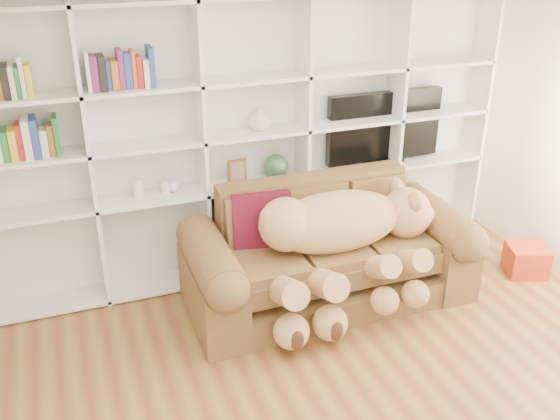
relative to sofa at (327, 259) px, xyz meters
name	(u,v)px	position (x,y,z in m)	size (l,w,h in m)	color
wall_back	(246,120)	(-0.41, 0.85, 0.98)	(5.00, 0.02, 2.70)	white
bookshelf	(223,133)	(-0.65, 0.71, 0.94)	(4.43, 0.35, 2.40)	white
sofa	(327,259)	(0.00, 0.00, 0.00)	(2.31, 1.00, 0.97)	brown
teddy_bear	(342,237)	(0.03, -0.20, 0.30)	(1.61, 0.91, 0.94)	tan
throw_pillow	(261,221)	(-0.51, 0.16, 0.36)	(0.46, 0.15, 0.46)	#5A0F25
gift_box	(526,260)	(1.84, -0.27, -0.23)	(0.33, 0.31, 0.27)	#B03117
tv	(384,127)	(0.85, 0.70, 0.82)	(1.10, 0.18, 0.65)	black
picture_frame	(237,171)	(-0.56, 0.65, 0.61)	(0.16, 0.03, 0.20)	brown
green_vase	(276,166)	(-0.21, 0.65, 0.60)	(0.21, 0.21, 0.21)	#305E39
figurine_tall	(138,188)	(-1.39, 0.65, 0.58)	(0.08, 0.08, 0.16)	silver
figurine_short	(166,187)	(-1.17, 0.65, 0.56)	(0.07, 0.07, 0.12)	silver
snow_globe	(173,186)	(-1.11, 0.65, 0.55)	(0.10, 0.10, 0.10)	white
shelf_vase	(259,119)	(-0.36, 0.65, 1.04)	(0.18, 0.18, 0.19)	beige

